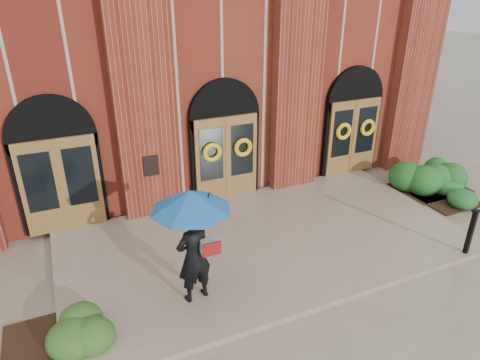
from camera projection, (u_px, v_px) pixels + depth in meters
ground at (268, 247)px, 10.79m from camera, size 90.00×90.00×0.00m
landing at (265, 241)px, 10.88m from camera, size 10.00×5.30×0.15m
church_building at (166, 54)px, 16.55m from camera, size 16.20×12.53×7.00m
man_with_umbrella at (192, 225)px, 8.12m from camera, size 1.83×1.83×2.47m
metal_post at (471, 231)px, 10.04m from camera, size 0.18×0.18×1.17m
hedge_wall_right at (414, 180)px, 13.31m from camera, size 3.40×1.36×0.87m
hedge_front_left at (51, 331)px, 7.82m from camera, size 1.58×1.36×0.56m
hedge_front_right at (448, 193)px, 12.94m from camera, size 1.47×1.26×0.52m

